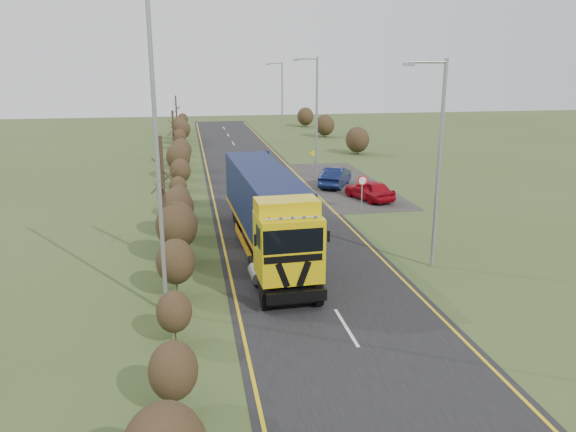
% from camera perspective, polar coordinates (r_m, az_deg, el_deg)
% --- Properties ---
extents(ground, '(160.00, 160.00, 0.00)m').
position_cam_1_polar(ground, '(24.18, 3.30, -7.08)').
color(ground, '#3A4C20').
rests_on(ground, ground).
extents(road, '(8.00, 120.00, 0.02)m').
position_cam_1_polar(road, '(33.44, -0.67, -0.62)').
color(road, black).
rests_on(road, ground).
extents(layby, '(6.00, 18.00, 0.02)m').
position_cam_1_polar(layby, '(44.32, 5.49, 3.30)').
color(layby, '#2F2C29').
rests_on(layby, ground).
extents(lane_markings, '(7.52, 116.00, 0.01)m').
position_cam_1_polar(lane_markings, '(33.15, -0.58, -0.73)').
color(lane_markings, gold).
rests_on(lane_markings, road).
extents(hedgerow, '(2.24, 102.04, 6.05)m').
position_cam_1_polar(hedgerow, '(30.57, -11.16, 0.67)').
color(hedgerow, black).
rests_on(hedgerow, ground).
extents(lorry, '(2.98, 14.81, 4.10)m').
position_cam_1_polar(lorry, '(27.58, -2.18, 0.88)').
color(lorry, black).
rests_on(lorry, ground).
extents(car_red_hatchback, '(2.92, 4.51, 1.43)m').
position_cam_1_polar(car_red_hatchback, '(39.12, 8.27, 2.65)').
color(car_red_hatchback, '#9A0713').
rests_on(car_red_hatchback, ground).
extents(car_blue_sedan, '(3.53, 4.78, 1.50)m').
position_cam_1_polar(car_blue_sedan, '(43.12, 4.83, 3.99)').
color(car_blue_sedan, black).
rests_on(car_blue_sedan, ground).
extents(streetlight_near, '(1.99, 0.19, 9.38)m').
position_cam_1_polar(streetlight_near, '(25.85, 14.89, 5.85)').
color(streetlight_near, gray).
rests_on(streetlight_near, ground).
extents(streetlight_mid, '(2.04, 0.19, 9.64)m').
position_cam_1_polar(streetlight_mid, '(45.71, 2.77, 10.46)').
color(streetlight_mid, gray).
rests_on(streetlight_mid, ground).
extents(streetlight_far, '(1.96, 0.18, 9.23)m').
position_cam_1_polar(streetlight_far, '(66.60, -0.70, 11.81)').
color(streetlight_far, gray).
rests_on(streetlight_far, ground).
extents(left_pole, '(0.16, 0.16, 11.25)m').
position_cam_1_polar(left_pole, '(20.51, -13.09, 4.87)').
color(left_pole, gray).
rests_on(left_pole, ground).
extents(speed_sign, '(0.65, 0.10, 2.35)m').
position_cam_1_polar(speed_sign, '(35.78, 7.54, 3.01)').
color(speed_sign, gray).
rests_on(speed_sign, ground).
extents(warning_board, '(0.63, 0.11, 1.66)m').
position_cam_1_polar(warning_board, '(50.76, 2.59, 6.01)').
color(warning_board, gray).
rests_on(warning_board, ground).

